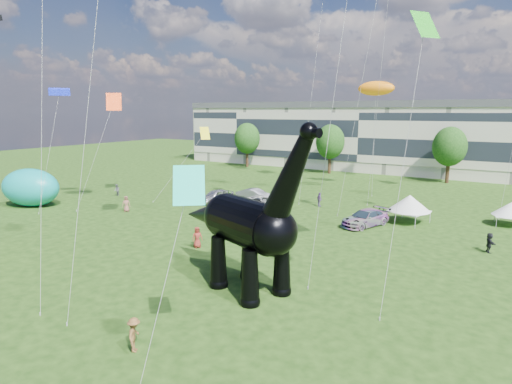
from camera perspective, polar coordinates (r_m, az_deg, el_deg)
The scene contains 16 objects.
ground at distance 29.11m, azimuth -8.87°, elevation -12.22°, with size 220.00×220.00×0.00m, color #16330C.
terrace_row at distance 86.24m, azimuth 14.63°, elevation 6.90°, with size 78.00×11.00×12.00m, color beige.
tree_far_left at distance 87.48m, azimuth -1.20°, elevation 7.48°, with size 5.20×5.20×9.44m.
tree_mid_left at distance 79.11m, azimuth 9.87°, elevation 6.98°, with size 5.20×5.20×9.44m.
tree_mid_right at distance 73.95m, azimuth 24.44°, elevation 5.92°, with size 5.20×5.20×9.44m.
dinosaur_sculpture at distance 27.19m, azimuth -1.67°, elevation -4.34°, with size 13.46×6.56×11.18m.
car_silver at distance 53.72m, azimuth -5.35°, elevation -0.53°, with size 1.95×4.85×1.65m, color #BDBCC1.
car_grey at distance 53.68m, azimuth -0.05°, elevation -0.49°, with size 1.75×5.03×1.66m, color gray.
car_white at distance 50.48m, azimuth 1.00°, elevation -1.36°, with size 2.33×5.06×1.41m, color silver.
car_dark at distance 43.95m, azimuth 14.37°, elevation -3.38°, with size 2.30×5.66×1.64m, color #595960.
gazebo_near at distance 46.32m, azimuth 19.78°, elevation -1.42°, with size 5.14×5.14×2.90m.
gazebo_far at distance 49.54m, azimuth 30.91°, elevation -1.96°, with size 3.85×3.85×2.43m.
gazebo_left at distance 67.18m, azimuth -9.12°, elevation 2.60°, with size 4.05×4.05×2.73m.
inflatable_teal at distance 57.86m, azimuth -27.86°, elevation 0.54°, with size 7.30×4.56×4.56m, color #0C9899.
visitors at distance 41.57m, azimuth -0.07°, elevation -3.78°, with size 47.01×44.07×1.82m.
kites at distance 53.62m, azimuth 8.64°, elevation 18.55°, with size 57.16×49.58×31.60m.
Camera 1 is at (17.72, -20.14, 11.31)m, focal length 30.00 mm.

